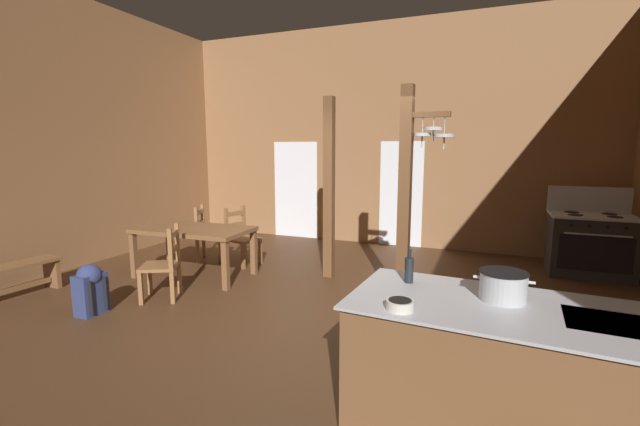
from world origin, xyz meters
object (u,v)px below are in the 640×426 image
Objects in this scene: ladderback_chair_at_table_end at (164,264)px; dining_table at (194,234)px; mixing_bowl_on_counter at (400,305)px; ladderback_chair_by_post at (208,234)px; bottle_tall_on_counter at (409,269)px; kitchen_island at (518,378)px; bench_along_left_wall at (6,277)px; backpack at (90,288)px; stockpot_on_counter at (503,286)px; stove_range at (590,244)px; ladderback_chair_near_window at (241,237)px.

dining_table is at bearing 106.33° from ladderback_chair_at_table_end.
mixing_bowl_on_counter is at bearing -24.98° from ladderback_chair_at_table_end.
ladderback_chair_by_post is 4.79m from bottle_tall_on_counter.
kitchen_island is at bearing -17.17° from ladderback_chair_at_table_end.
ladderback_chair_by_post is at bearing 147.17° from kitchen_island.
kitchen_island is 4.19m from ladderback_chair_at_table_end.
bench_along_left_wall is (-5.83, 0.45, -0.16)m from kitchen_island.
dining_table reaches higher than backpack.
bottle_tall_on_counter reaches higher than mixing_bowl_on_counter.
backpack is at bearing 3.19° from bench_along_left_wall.
kitchen_island is 0.58m from stockpot_on_counter.
stockpot_on_counter is 1.47× the size of bottle_tall_on_counter.
stove_range is 5.98m from dining_table.
bench_along_left_wall is (-7.07, -4.01, -0.18)m from stove_range.
mixing_bowl_on_counter reaches higher than ladderback_chair_by_post.
stove_range is 6.92m from backpack.
kitchen_island reaches higher than backpack.
ladderback_chair_near_window and ladderback_chair_by_post have the same top height.
backpack is at bearing 167.61° from mixing_bowl_on_counter.
ladderback_chair_at_table_end is at bearing -73.67° from dining_table.
kitchen_island is 5.53m from ladderback_chair_by_post.
bench_along_left_wall is 5.13m from bottle_tall_on_counter.
backpack is (-0.17, -1.65, -0.34)m from dining_table.
dining_table is 2.90× the size of backpack.
ladderback_chair_by_post is (-0.66, 0.00, 0.00)m from ladderback_chair_near_window.
mixing_bowl_on_counter reaches higher than ladderback_chair_at_table_end.
mixing_bowl_on_counter is (3.27, -3.29, 0.50)m from ladderback_chair_near_window.
kitchen_island is 1.28× the size of dining_table.
ladderback_chair_by_post is 5.39m from stockpot_on_counter.
bench_along_left_wall is (-1.55, -1.73, -0.35)m from dining_table.
kitchen_island is 2.34× the size of ladderback_chair_near_window.
stockpot_on_counter is (-1.36, -4.33, 0.53)m from stove_range.
bottle_tall_on_counter is (-0.76, 0.26, 0.56)m from kitchen_island.
stove_range reaches higher than backpack.
ladderback_chair_at_table_end is 1.99m from bench_along_left_wall.
ladderback_chair_at_table_end is (-5.25, -3.22, -0.03)m from stove_range.
dining_table is 1.82× the size of ladderback_chair_near_window.
stove_range is 0.76× the size of dining_table.
ladderback_chair_near_window is at bearing 143.05° from kitchen_island.
ladderback_chair_near_window is 3.73× the size of bottle_tall_on_counter.
ladderback_chair_near_window is 1.76m from ladderback_chair_at_table_end.
ladderback_chair_at_table_end is at bearing 58.26° from backpack.
ladderback_chair_by_post is at bearing 144.84° from bottle_tall_on_counter.
ladderback_chair_at_table_end is 5.43× the size of mixing_bowl_on_counter.
ladderback_chair_at_table_end is 3.73× the size of bottle_tall_on_counter.
stove_range is at bearing 72.54° from stockpot_on_counter.
ladderback_chair_near_window is 1.00× the size of ladderback_chair_at_table_end.
stockpot_on_counter is (4.16, -2.05, 0.37)m from dining_table.
ladderback_chair_near_window is at bearing 70.29° from dining_table.
ladderback_chair_at_table_end is (0.27, -0.94, -0.20)m from dining_table.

